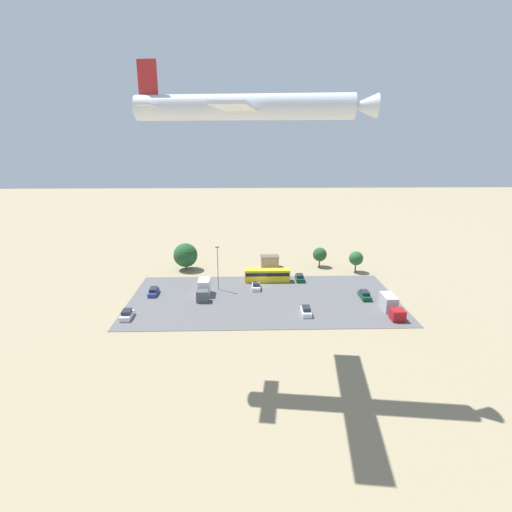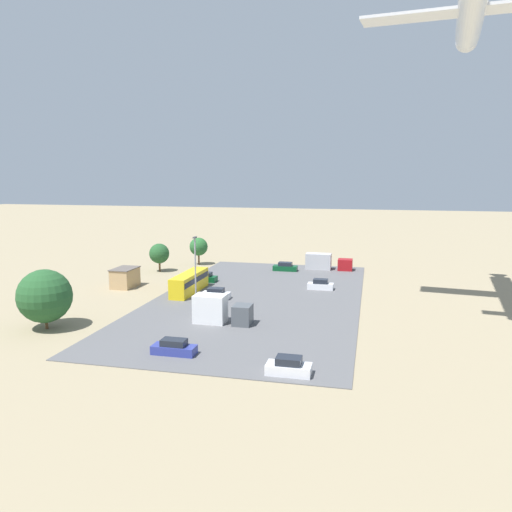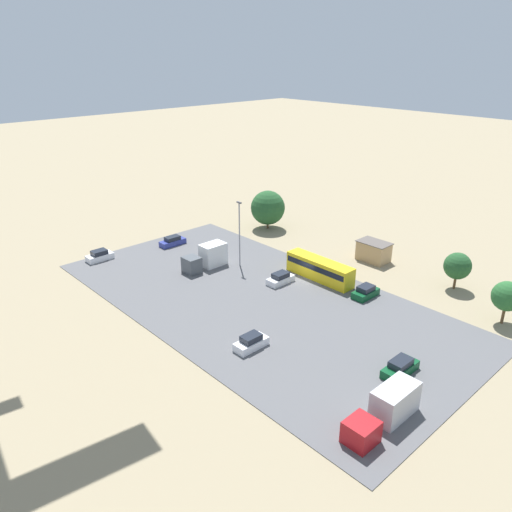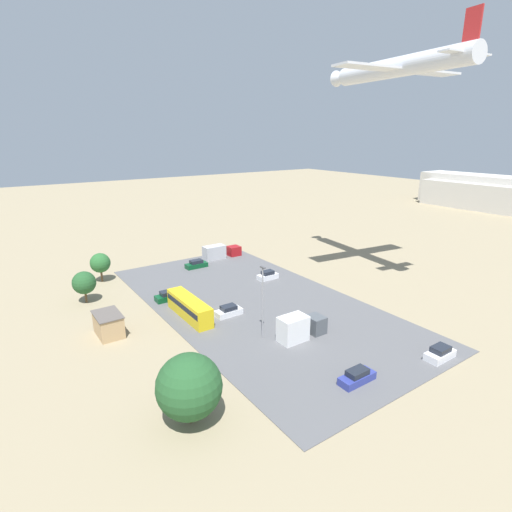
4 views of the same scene
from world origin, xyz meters
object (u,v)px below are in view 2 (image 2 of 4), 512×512
parked_car_1 (289,367)px  parked_truck_1 (219,310)px  parked_car_5 (216,294)px  parked_car_0 (205,278)px  parked_car_4 (174,348)px  parked_car_3 (285,267)px  shed_building (125,278)px  parked_truck_0 (326,262)px  airplane (472,9)px  bus (189,282)px  parked_car_2 (320,285)px

parked_car_1 → parked_truck_1: bearing=-141.7°
parked_car_5 → parked_car_0: bearing=-153.5°
parked_car_4 → parked_car_5: bearing=7.2°
parked_car_5 → parked_truck_1: bearing=19.7°
parked_car_3 → shed_building: bearing=130.1°
shed_building → parked_car_5: (4.17, 16.80, -0.84)m
parked_truck_0 → airplane: 49.43m
airplane → shed_building: bearing=-179.0°
bus → parked_truck_0: parked_truck_0 is taller
shed_building → parked_car_1: 43.60m
bus → parked_car_1: bearing=-54.4°
parked_car_5 → airplane: (1.43, 32.62, 36.71)m
parked_car_4 → parked_truck_0: bearing=-12.2°
parked_car_1 → parked_car_0: bearing=-150.6°
shed_building → parked_car_2: (-5.38, 31.22, -0.81)m
shed_building → parked_car_5: shed_building is taller
parked_car_0 → parked_car_2: size_ratio=0.99×
shed_building → airplane: size_ratio=0.16×
parked_truck_1 → parked_car_4: bearing=-6.4°
parked_car_1 → parked_car_5: 29.67m
parked_car_2 → parked_car_4: 34.58m
parked_car_1 → parked_car_5: bearing=-149.4°
shed_building → parked_car_3: shed_building is taller
parked_car_2 → parked_car_3: size_ratio=0.89×
parked_car_5 → parked_car_4: bearing=7.2°
bus → parked_truck_0: (-23.82, 18.89, -0.23)m
parked_car_1 → airplane: 47.25m
parked_car_1 → parked_car_2: (-35.08, -0.69, 0.00)m
parked_car_0 → shed_building: bearing=-59.5°
parked_car_4 → parked_car_1: bearing=-101.4°
shed_building → bus: 11.68m
parked_truck_0 → parked_truck_1: bearing=-13.9°
parked_car_4 → airplane: (-21.63, 29.72, 36.71)m
shed_building → parked_car_0: bearing=120.5°
parked_car_4 → bus: bearing=17.3°
parked_car_4 → airplane: 51.95m
bus → parked_car_3: bearing=61.0°
parked_car_1 → parked_car_4: size_ratio=0.92×
parked_car_2 → parked_truck_0: bearing=-177.6°
parked_car_3 → parked_car_4: bearing=175.9°
parked_car_0 → parked_car_2: parked_car_2 is taller
parked_truck_1 → parked_truck_0: bearing=166.1°
parked_car_3 → parked_truck_0: parked_truck_0 is taller
parked_car_4 → parked_car_2: bearing=-19.5°
airplane → parked_car_0: bearing=169.5°
airplane → parked_truck_1: bearing=-152.7°
bus → parked_car_5: bus is taller
parked_car_3 → parked_car_4: parked_car_3 is taller
parked_car_1 → parked_car_2: parked_car_2 is taller
parked_car_4 → parked_truck_1: parked_truck_1 is taller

